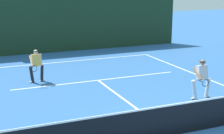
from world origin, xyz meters
TOP-DOWN VIEW (x-y plane):
  - court_line_baseline_far at (0.00, 10.88)m, footprint 9.82×0.10m
  - court_line_service at (0.00, 6.49)m, footprint 8.00×0.10m
  - court_line_centre at (0.00, 3.20)m, footprint 0.10×6.40m
  - tennis_net at (0.00, 0.00)m, footprint 10.76×0.09m
  - player_near at (2.85, 2.49)m, footprint 0.91×0.88m
  - player_far at (-2.70, 7.30)m, footprint 0.75×0.85m
  - tennis_ball at (4.16, 5.43)m, footprint 0.07×0.07m
  - back_fence_windscreen at (0.00, 13.96)m, footprint 17.47×0.12m

SIDE VIEW (x-z plane):
  - court_line_baseline_far at x=0.00m, z-range 0.00..0.01m
  - court_line_service at x=0.00m, z-range 0.00..0.01m
  - court_line_centre at x=0.00m, z-range 0.00..0.01m
  - tennis_ball at x=4.16m, z-range 0.00..0.07m
  - tennis_net at x=0.00m, z-range -0.01..1.04m
  - player_far at x=-2.70m, z-range 0.07..1.59m
  - player_near at x=2.85m, z-range 0.07..1.65m
  - back_fence_windscreen at x=0.00m, z-range 0.00..3.48m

